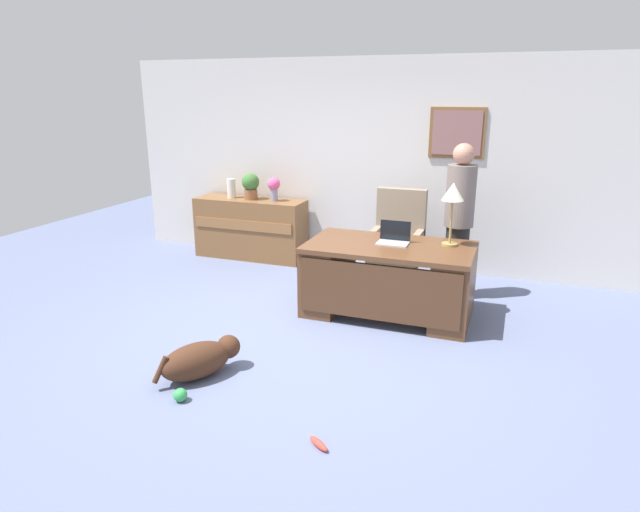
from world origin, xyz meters
TOP-DOWN VIEW (x-y plane):
  - ground_plane at (0.00, 0.00)m, footprint 12.00×12.00m
  - back_wall at (0.01, 2.60)m, footprint 7.00×0.16m
  - desk at (0.67, 0.87)m, footprint 1.70×0.96m
  - credenza at (-1.64, 2.25)m, footprint 1.56×0.50m
  - armchair at (0.54, 1.89)m, footprint 0.60×0.59m
  - person_standing at (1.26, 1.65)m, footprint 0.32×0.32m
  - dog_lying at (-0.47, -0.96)m, footprint 0.58×0.69m
  - laptop at (0.69, 0.98)m, footprint 0.32×0.22m
  - desk_lamp at (1.24, 1.09)m, footprint 0.22×0.22m
  - vase_with_flowers at (-1.27, 2.25)m, footprint 0.17×0.17m
  - vase_empty at (-1.92, 2.25)m, footprint 0.12×0.12m
  - potted_plant at (-1.62, 2.25)m, footprint 0.24×0.24m
  - dog_toy_ball at (-0.41, -1.34)m, footprint 0.11×0.11m
  - dog_toy_bone at (0.77, -1.50)m, footprint 0.18×0.15m

SIDE VIEW (x-z plane):
  - ground_plane at x=0.00m, z-range 0.00..0.00m
  - dog_toy_bone at x=0.77m, z-range 0.00..0.05m
  - dog_toy_ball at x=-0.41m, z-range 0.00..0.11m
  - dog_lying at x=-0.47m, z-range 0.01..0.31m
  - desk at x=0.67m, z-range 0.03..0.79m
  - credenza at x=-1.64m, z-range 0.00..0.84m
  - armchair at x=0.54m, z-range -0.07..1.08m
  - laptop at x=0.69m, z-range 0.70..0.93m
  - person_standing at x=1.26m, z-range 0.03..1.78m
  - vase_empty at x=-1.92m, z-range 0.84..1.10m
  - vase_with_flowers at x=-1.27m, z-range 0.87..1.19m
  - potted_plant at x=-1.62m, z-range 0.86..1.22m
  - desk_lamp at x=1.24m, z-range 0.95..1.60m
  - back_wall at x=0.01m, z-range 0.00..2.70m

